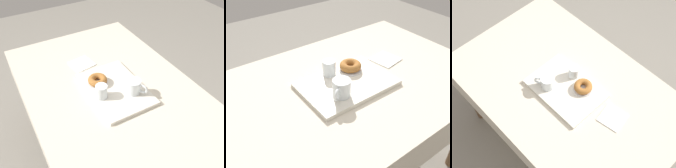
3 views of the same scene
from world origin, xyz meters
The scene contains 8 objects.
ground_plane centered at (0.00, 0.00, 0.00)m, with size 6.00×6.00×0.00m, color gray.
dining_table centered at (0.00, 0.00, 0.65)m, with size 1.46×0.93×0.73m.
serving_tray centered at (0.00, -0.02, 0.74)m, with size 0.44×0.30×0.02m, color silver.
tea_mug_left centered at (-0.08, -0.09, 0.79)m, with size 0.11×0.09×0.08m.
water_glass_near centered at (-0.03, 0.09, 0.79)m, with size 0.07×0.07×0.08m.
donut_plate_left centered at (0.08, 0.05, 0.76)m, with size 0.12×0.12×0.01m, color silver.
sugar_donut_left centered at (0.08, 0.05, 0.78)m, with size 0.11×0.11×0.04m, color #A3662D.
paper_napkin centered at (0.32, 0.05, 0.74)m, with size 0.14×0.14×0.01m, color white.
Camera 1 is at (-0.88, 0.50, 1.66)m, focal length 38.42 mm.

